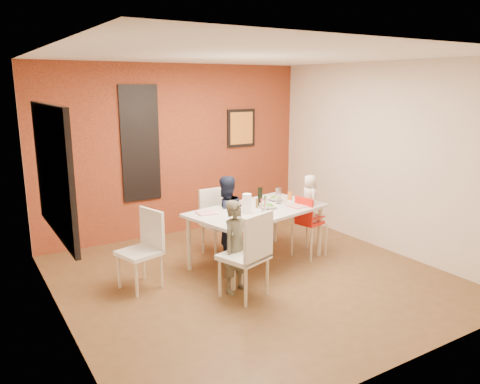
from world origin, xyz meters
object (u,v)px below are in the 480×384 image
wine_bottle (260,196)px  chair_near (250,251)px  chair_left (145,245)px  toddler (309,198)px  high_chair (308,221)px  chair_far (217,218)px  child_near (236,247)px  dining_table (257,214)px  child_far (225,218)px  paper_towel_roll (247,204)px

wine_bottle → chair_near: bearing=-129.0°
chair_left → toddler: size_ratio=1.43×
chair_near → high_chair: 1.58m
high_chair → wine_bottle: wine_bottle is taller
chair_far → child_near: (-0.44, -1.26, 0.03)m
dining_table → chair_near: size_ratio=1.96×
chair_far → child_far: 0.25m
high_chair → child_near: child_near is taller
chair_far → child_near: child_near is taller
toddler → high_chair: bearing=127.1°
dining_table → chair_far: (-0.27, 0.63, -0.17)m
chair_far → child_far: bearing=-91.2°
dining_table → wine_bottle: size_ratio=7.81×
child_near → toddler: 1.56m
wine_bottle → chair_left: bearing=-177.9°
child_near → toddler: size_ratio=1.68×
high_chair → chair_far: bearing=38.7°
wine_bottle → toddler: bearing=-25.2°
toddler → paper_towel_roll: toddler is taller
child_near → paper_towel_roll: (0.47, 0.51, 0.34)m
paper_towel_roll → child_far: bearing=93.2°
child_near → paper_towel_roll: bearing=28.5°
chair_far → paper_towel_roll: 0.84m
dining_table → child_near: bearing=-138.3°
dining_table → high_chair: (0.74, -0.18, -0.17)m
chair_near → wine_bottle: chair_near is taller
chair_left → wine_bottle: wine_bottle is taller
dining_table → paper_towel_roll: (-0.24, -0.12, 0.20)m
wine_bottle → dining_table: bearing=-136.1°
chair_near → wine_bottle: bearing=-146.9°
chair_left → child_far: bearing=88.3°
high_chair → child_near: size_ratio=0.79×
high_chair → toddler: toddler is taller
chair_far → chair_left: bearing=-158.1°
chair_near → chair_left: bearing=-65.0°
high_chair → wine_bottle: (-0.61, 0.30, 0.36)m
wine_bottle → paper_towel_roll: bearing=-146.2°
toddler → wine_bottle: toddler is taller
chair_far → chair_left: (-1.29, -0.56, 0.00)m
chair_near → high_chair: chair_near is taller
child_near → chair_left: bearing=121.7°
high_chair → child_far: 1.15m
dining_table → paper_towel_roll: size_ratio=7.71×
dining_table → chair_near: (-0.68, -0.88, -0.12)m
chair_left → toddler: toddler is taller
child_far → toddler: bearing=149.9°
chair_near → paper_towel_roll: size_ratio=3.93×
child_near → high_chair: bearing=-1.4°
high_chair → paper_towel_roll: (-0.98, 0.06, 0.36)m
high_chair → dining_table: bearing=63.7°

